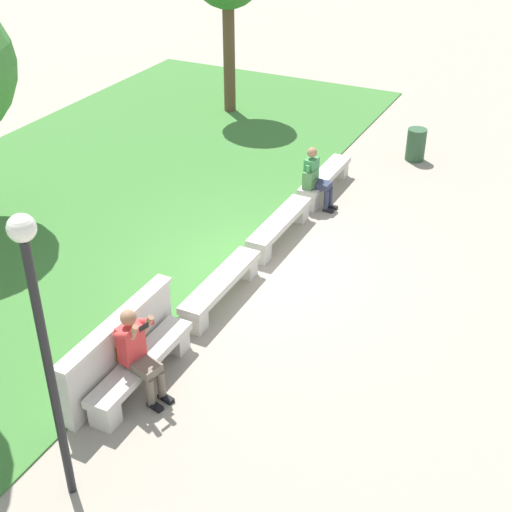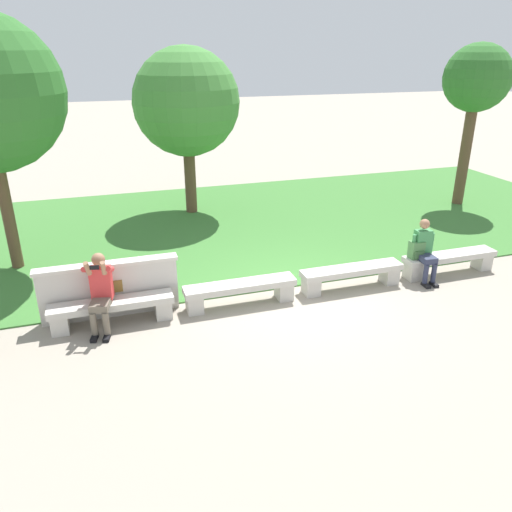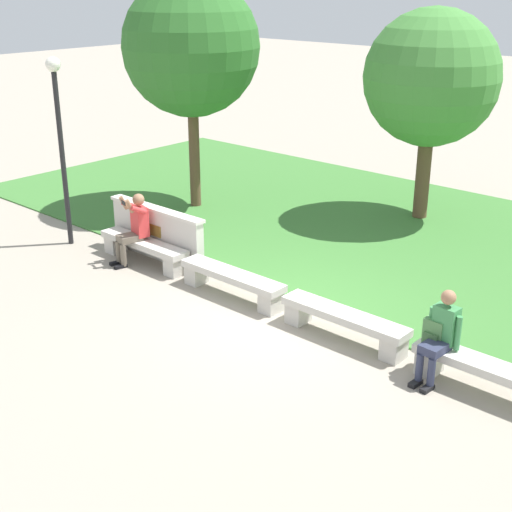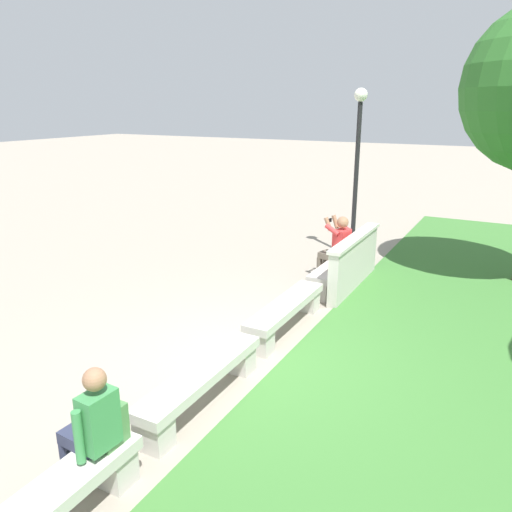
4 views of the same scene
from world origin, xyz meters
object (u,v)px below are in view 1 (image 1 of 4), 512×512
Objects in this scene: bench_main at (142,367)px; lamp_post at (40,325)px; bench_mid at (280,225)px; bench_far at (325,179)px; backpack at (310,180)px; bench_near at (221,285)px; person_distant at (316,176)px; trash_bin at (416,145)px; person_photographer at (137,350)px.

lamp_post is (-1.93, -0.31, 2.11)m from bench_main.
bench_far is at bearing 0.00° from bench_mid.
backpack is (-0.83, 0.01, 0.32)m from bench_far.
person_distant reaches higher than bench_near.
backpack is at bearing 179.07° from bench_far.
trash_bin is at bearing -7.60° from bench_main.
bench_near is at bearing -179.79° from backpack.
bench_mid is 4.97m from trash_bin.
bench_near is at bearing 4.17° from lamp_post.
trash_bin is (2.53, -1.25, 0.07)m from bench_far.
person_photographer reaches higher than trash_bin.
bench_mid is 2.27m from bench_far.
bench_mid is at bearing 0.00° from bench_near.
person_distant reaches higher than bench_mid.
bench_near is at bearing 0.00° from bench_main.
lamp_post is (-8.04, -0.24, 1.74)m from person_distant.
person_photographer is at bearing -179.92° from person_distant.
trash_bin is at bearing -10.00° from bench_near.
bench_near is at bearing 180.00° from bench_far.
lamp_post is (-4.20, -0.31, 2.11)m from bench_near.
lamp_post reaches higher than person_distant.
trash_bin is (9.50, -1.17, -0.36)m from person_photographer.
person_distant is 0.15m from backpack.
bench_far is at bearing -0.93° from backpack.
bench_main and bench_near have the same top height.
bench_near is 1.65× the size of person_distant.
lamp_post is at bearing -175.83° from bench_near.
bench_near is 0.57× the size of lamp_post.
lamp_post is (-6.48, -0.31, 2.11)m from bench_mid.
bench_main is at bearing 9.04° from lamp_post.
bench_near is 1.00× the size of bench_mid.
bench_far is (6.82, 0.00, 0.00)m from bench_main.
person_photographer is 6.14m from backpack.
backpack is at bearing 0.83° from person_photographer.
bench_far is at bearing 153.74° from trash_bin.
person_distant is (1.57, -0.07, 0.37)m from bench_mid.
bench_mid is 1.48m from backpack.
person_photographer reaches higher than bench_mid.
bench_mid is at bearing 165.43° from trash_bin.
bench_mid is 2.77× the size of trash_bin.
person_photographer is (-4.70, -0.08, 0.43)m from bench_mid.
bench_far is 0.57× the size of lamp_post.
bench_mid is at bearing 2.71° from lamp_post.
person_photographer is 1.05× the size of person_distant.
lamp_post reaches higher than bench_mid.
bench_near is at bearing 170.00° from trash_bin.
backpack is at bearing 0.21° from bench_near.
bench_main is 6.82m from bench_far.
person_distant is 0.34× the size of lamp_post.
bench_far is 0.89m from backpack.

